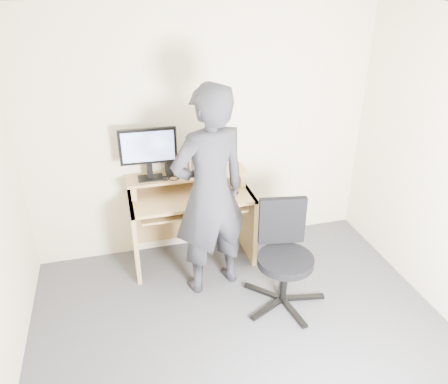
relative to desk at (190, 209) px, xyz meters
name	(u,v)px	position (x,y,z in m)	size (l,w,h in m)	color
ground	(255,360)	(0.20, -1.53, -0.55)	(3.50, 3.50, 0.00)	#4A4B4F
back_wall	(203,135)	(0.20, 0.22, 0.70)	(3.50, 0.02, 2.50)	beige
ceiling	(270,16)	(0.20, -1.53, 1.95)	(3.50, 3.50, 0.02)	white
desk	(190,209)	(0.00, 0.00, 0.00)	(1.20, 0.60, 0.91)	tan
monitor	(148,149)	(-0.36, 0.05, 0.67)	(0.54, 0.15, 0.51)	black
external_drive	(169,165)	(-0.17, 0.11, 0.46)	(0.07, 0.13, 0.20)	black
travel_mug	(192,166)	(0.04, 0.04, 0.46)	(0.09, 0.09, 0.19)	silver
smartphone	(214,171)	(0.27, 0.05, 0.37)	(0.07, 0.13, 0.01)	black
charger	(165,178)	(-0.23, -0.02, 0.38)	(0.04, 0.04, 0.04)	black
headphones	(174,172)	(-0.12, 0.14, 0.37)	(0.16, 0.16, 0.02)	silver
keyboard	(185,208)	(-0.08, -0.17, 0.12)	(0.46, 0.18, 0.03)	black
mouse	(234,193)	(0.41, -0.18, 0.22)	(0.10, 0.06, 0.04)	black
office_chair	(284,251)	(0.67, -0.89, -0.03)	(0.74, 0.74, 0.94)	black
person	(210,194)	(0.09, -0.53, 0.43)	(0.71, 0.47, 1.95)	black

